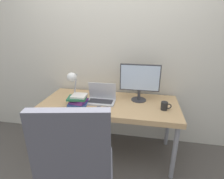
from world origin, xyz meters
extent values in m
plane|color=#514C47|center=(0.00, 0.00, 0.00)|extent=(12.00, 12.00, 0.00)
cube|color=beige|center=(0.00, 0.78, 1.30)|extent=(8.00, 0.05, 2.60)
cube|color=tan|center=(0.00, 0.36, 0.69)|extent=(1.64, 0.71, 0.06)
cylinder|color=gray|center=(-0.76, 0.06, 0.33)|extent=(0.05, 0.05, 0.66)
cylinder|color=gray|center=(0.76, 0.06, 0.33)|extent=(0.05, 0.05, 0.66)
cylinder|color=gray|center=(-0.76, 0.65, 0.33)|extent=(0.05, 0.05, 0.66)
cylinder|color=gray|center=(0.76, 0.65, 0.33)|extent=(0.05, 0.05, 0.66)
cube|color=silver|center=(-0.10, 0.33, 0.73)|extent=(0.34, 0.21, 0.02)
cube|color=#2D2D33|center=(-0.10, 0.33, 0.74)|extent=(0.29, 0.13, 0.00)
cube|color=silver|center=(-0.10, 0.41, 0.84)|extent=(0.34, 0.04, 0.21)
cube|color=silver|center=(-0.10, 0.41, 0.84)|extent=(0.30, 0.03, 0.18)
cylinder|color=#333338|center=(0.34, 0.48, 0.73)|extent=(0.18, 0.18, 0.01)
cylinder|color=#333338|center=(0.34, 0.48, 0.80)|extent=(0.04, 0.04, 0.13)
cube|color=#333338|center=(0.34, 0.49, 1.01)|extent=(0.48, 0.02, 0.32)
cube|color=silver|center=(0.34, 0.48, 1.01)|extent=(0.45, 0.00, 0.30)
cylinder|color=#4C4C51|center=(-0.42, 0.40, 0.73)|extent=(0.11, 0.11, 0.02)
cylinder|color=#99999E|center=(-0.42, 0.33, 0.89)|extent=(0.02, 0.16, 0.31)
sphere|color=white|center=(-0.42, 0.26, 1.04)|extent=(0.11, 0.11, 0.11)
cube|color=#4C4C56|center=(-0.08, -0.50, 0.49)|extent=(0.62, 0.56, 0.09)
cube|color=#4C4C56|center=(-0.04, -0.69, 0.84)|extent=(0.51, 0.17, 0.61)
cube|color=#334C8C|center=(-0.35, 0.23, 0.74)|extent=(0.24, 0.22, 0.03)
cube|color=#753384|center=(-0.34, 0.23, 0.77)|extent=(0.19, 0.21, 0.03)
cube|color=#753384|center=(-0.33, 0.22, 0.79)|extent=(0.19, 0.16, 0.02)
cube|color=#286B47|center=(-0.35, 0.21, 0.81)|extent=(0.23, 0.19, 0.02)
cube|color=silver|center=(-0.33, 0.23, 0.83)|extent=(0.17, 0.16, 0.02)
cube|color=#4C4C51|center=(-0.08, 0.11, 0.73)|extent=(0.04, 0.17, 0.02)
cube|color=black|center=(-0.01, 0.10, 0.73)|extent=(0.10, 0.18, 0.02)
cylinder|color=black|center=(0.63, 0.27, 0.77)|extent=(0.07, 0.07, 0.09)
torus|color=black|center=(0.68, 0.27, 0.77)|extent=(0.06, 0.01, 0.06)
camera|label=1|loc=(0.38, -1.53, 1.60)|focal=28.00mm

